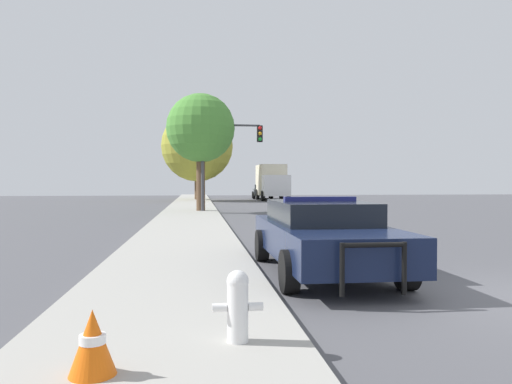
% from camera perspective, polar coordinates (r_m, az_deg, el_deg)
% --- Properties ---
extents(sidewalk_left, '(3.00, 110.00, 0.13)m').
position_cam_1_polar(sidewalk_left, '(6.92, -9.87, -12.73)').
color(sidewalk_left, '#A3A099').
rests_on(sidewalk_left, ground_plane).
extents(police_car, '(2.15, 5.25, 1.44)m').
position_cam_1_polar(police_car, '(9.54, 7.60, -4.78)').
color(police_car, '#141E3D').
rests_on(police_car, ground_plane).
extents(fire_hydrant, '(0.51, 0.22, 0.72)m').
position_cam_1_polar(fire_hydrant, '(5.10, -2.11, -12.64)').
color(fire_hydrant, white).
rests_on(fire_hydrant, sidewalk_left).
extents(traffic_light, '(3.37, 0.35, 4.81)m').
position_cam_1_polar(traffic_light, '(27.30, -3.30, 5.00)').
color(traffic_light, '#424247').
rests_on(traffic_light, sidewalk_left).
extents(car_background_distant, '(2.23, 4.30, 1.41)m').
position_cam_1_polar(car_background_distant, '(49.91, 0.72, 0.11)').
color(car_background_distant, '#474C51').
rests_on(car_background_distant, ground_plane).
extents(box_truck, '(2.58, 6.52, 3.28)m').
position_cam_1_polar(box_truck, '(46.21, 1.82, 1.23)').
color(box_truck, silver).
rests_on(box_truck, ground_plane).
extents(tree_sidewalk_far, '(6.33, 6.33, 7.92)m').
position_cam_1_polar(tree_sidewalk_far, '(44.63, -6.74, 5.26)').
color(tree_sidewalk_far, brown).
rests_on(tree_sidewalk_far, sidewalk_left).
extents(tree_sidewalk_mid, '(3.75, 3.75, 6.40)m').
position_cam_1_polar(tree_sidewalk_mid, '(27.64, -6.35, 7.21)').
color(tree_sidewalk_mid, brown).
rests_on(tree_sidewalk_mid, sidewalk_left).
extents(traffic_cone, '(0.39, 0.39, 0.55)m').
position_cam_1_polar(traffic_cone, '(4.51, -18.18, -15.98)').
color(traffic_cone, orange).
rests_on(traffic_cone, sidewalk_left).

